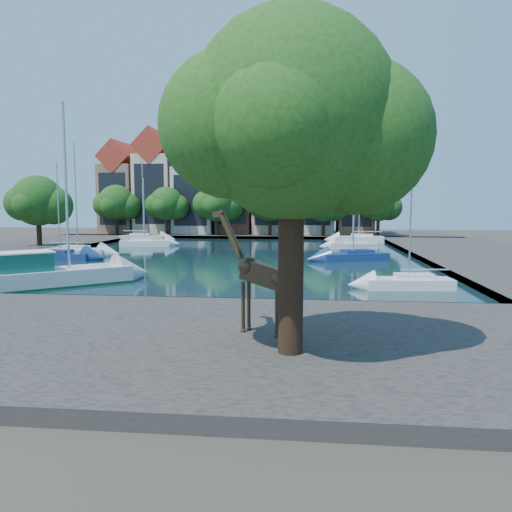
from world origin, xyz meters
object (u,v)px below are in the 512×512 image
at_px(plane_tree, 296,123).
at_px(sailboat_right_a, 409,281).
at_px(giraffe_statue, 258,273).
at_px(motorsailer, 45,273).

height_order(plane_tree, sailboat_right_a, plane_tree).
distance_m(giraffe_statue, motorsailer, 18.30).
height_order(giraffe_statue, motorsailer, motorsailer).
xyz_separation_m(plane_tree, giraffe_statue, (-1.41, 2.35, -4.96)).
relative_size(giraffe_statue, sailboat_right_a, 0.51).
relative_size(motorsailer, sailboat_right_a, 1.29).
bearing_deg(plane_tree, giraffe_statue, 121.04).
bearing_deg(giraffe_statue, sailboat_right_a, 58.55).
distance_m(plane_tree, motorsailer, 21.85).
distance_m(plane_tree, giraffe_statue, 5.67).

